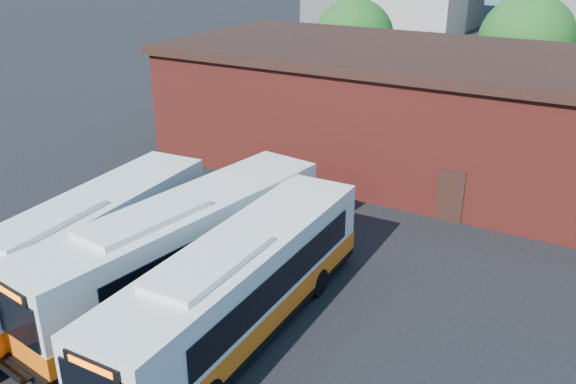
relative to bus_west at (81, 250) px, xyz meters
The scene contains 7 objects.
ground 7.11m from the bus_west, 15.24° to the right, with size 220.00×220.00×0.00m, color black.
bus_west is the anchor object (origin of this frame).
bus_midwest 3.63m from the bus_west, 28.11° to the left, with size 4.26×13.14×3.53m.
bus_mideast 6.44m from the bus_west, ahead, with size 2.88×12.58×3.41m.
depot_building 19.45m from the bus_west, 69.78° to the left, with size 28.60×12.60×6.40m.
tree_west 30.52m from the bus_west, 96.25° to the left, with size 6.00×6.00×7.65m.
tree_mid 33.52m from the bus_west, 74.88° to the left, with size 6.56×6.56×8.36m.
Camera 1 is at (9.25, -10.95, 11.75)m, focal length 38.00 mm.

